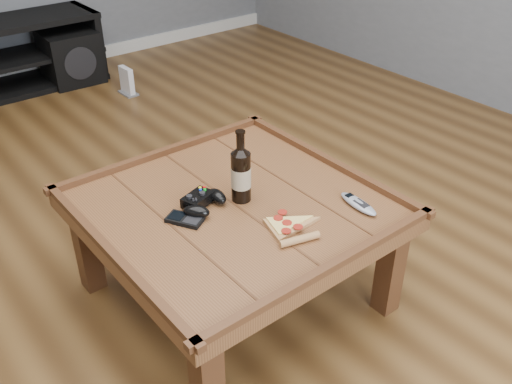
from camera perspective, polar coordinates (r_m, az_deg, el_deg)
ground at (r=2.36m, az=-2.03°, el=-10.33°), size 6.00×6.00×0.00m
coffee_table at (r=2.11m, az=-2.23°, el=-2.51°), size 1.03×1.03×0.48m
media_console at (r=4.48m, az=-24.25°, el=12.02°), size 1.40×0.45×0.50m
beer_bottle at (r=2.04m, az=-1.52°, el=1.92°), size 0.07×0.07×0.28m
game_controller at (r=2.05m, az=-5.31°, el=-0.99°), size 0.19×0.16×0.05m
pizza_slice at (r=1.94m, az=3.29°, el=-3.53°), size 0.22×0.29×0.03m
smartphone at (r=2.00m, az=-7.13°, el=-2.73°), size 0.12×0.14×0.02m
remote_control at (r=2.09m, az=10.19°, el=-1.16°), size 0.07×0.18×0.03m
subwoofer at (r=4.55m, az=-18.02°, el=12.76°), size 0.39×0.39×0.38m
game_console at (r=4.23m, az=-12.77°, el=10.66°), size 0.09×0.16×0.20m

